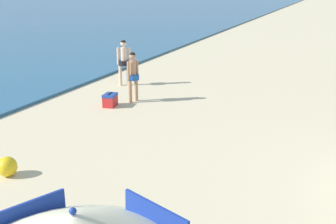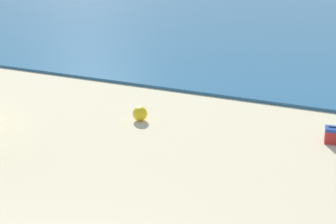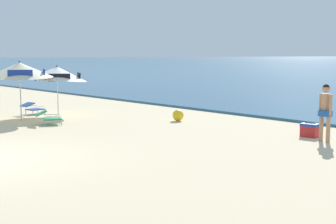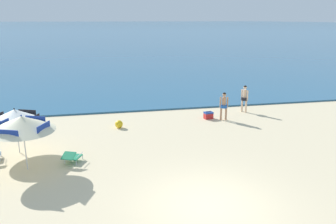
{
  "view_description": "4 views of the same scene",
  "coord_description": "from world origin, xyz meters",
  "views": [
    {
      "loc": [
        -8.45,
        2.0,
        3.9
      ],
      "look_at": [
        0.41,
        5.82,
        0.91
      ],
      "focal_mm": 47.4,
      "sensor_mm": 36.0,
      "label": 1
    },
    {
      "loc": [
        4.11,
        -3.54,
        5.0
      ],
      "look_at": [
        -0.29,
        5.97,
        1.27
      ],
      "focal_mm": 54.27,
      "sensor_mm": 36.0,
      "label": 2
    },
    {
      "loc": [
        11.34,
        -3.57,
        2.41
      ],
      "look_at": [
        -0.01,
        5.93,
        0.69
      ],
      "focal_mm": 53.03,
      "sensor_mm": 36.0,
      "label": 3
    },
    {
      "loc": [
        -3.06,
        -8.6,
        5.56
      ],
      "look_at": [
        0.32,
        7.64,
        0.89
      ],
      "focal_mm": 35.41,
      "sensor_mm": 36.0,
      "label": 4
    }
  ],
  "objects": [
    {
      "name": "beach_ball",
      "position": [
        -2.2,
        8.24,
        0.21
      ],
      "size": [
        0.41,
        0.41,
        0.41
      ],
      "primitive_type": "sphere",
      "color": "yellow",
      "rests_on": "ground"
    },
    {
      "name": "cooler_box",
      "position": [
        2.97,
        8.88,
        0.2
      ],
      "size": [
        0.55,
        0.43,
        0.43
      ],
      "color": "red",
      "rests_on": "ground"
    }
  ]
}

